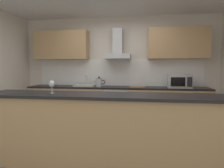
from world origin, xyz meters
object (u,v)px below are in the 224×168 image
microwave (179,81)px  sink (85,85)px  range_hood (118,49)px  wine_glass (52,84)px  oven (117,105)px  refrigerator (51,105)px  chopping_board (137,87)px  kettle (99,82)px

microwave → sink: (-2.19, 0.04, -0.12)m
range_hood → wine_glass: range_hood is taller
oven → microwave: 1.54m
refrigerator → chopping_board: 2.21m
microwave → range_hood: 1.61m
microwave → oven: bearing=178.9°
sink → wine_glass: (0.15, -2.14, 0.19)m
range_hood → chopping_board: size_ratio=2.12×
oven → sink: bearing=179.2°
kettle → chopping_board: (0.91, 0.01, -0.09)m
chopping_board → sink: bearing=178.4°
sink → chopping_board: bearing=-1.6°
oven → sink: sink is taller
oven → sink: (-0.77, 0.01, 0.47)m
refrigerator → kettle: size_ratio=2.94×
range_hood → chopping_board: bearing=-17.6°
sink → kettle: size_ratio=1.73×
sink → wine_glass: wine_glass is taller
sink → range_hood: range_hood is taller
microwave → kettle: bearing=-179.8°
refrigerator → range_hood: bearing=4.5°
sink → kettle: sink is taller
microwave → wine_glass: microwave is taller
range_hood → wine_glass: bearing=-105.4°
oven → sink: size_ratio=1.60×
oven → wine_glass: 2.32m
oven → chopping_board: bearing=-2.8°
oven → wine_glass: size_ratio=4.50×
refrigerator → kettle: 1.37m
sink → wine_glass: 2.15m
refrigerator → range_hood: (1.67, 0.13, 1.36)m
wine_glass → chopping_board: wine_glass is taller
refrigerator → microwave: (3.09, -0.03, 0.62)m
refrigerator → kettle: kettle is taller
wine_glass → chopping_board: 2.39m
kettle → sink: bearing=172.7°
wine_glass → microwave: bearing=45.8°
kettle → chopping_board: bearing=0.6°
refrigerator → chopping_board: bearing=-0.6°
refrigerator → wine_glass: size_ratio=4.78×
microwave → wine_glass: (-2.04, -2.10, 0.07)m
sink → wine_glass: bearing=-86.0°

